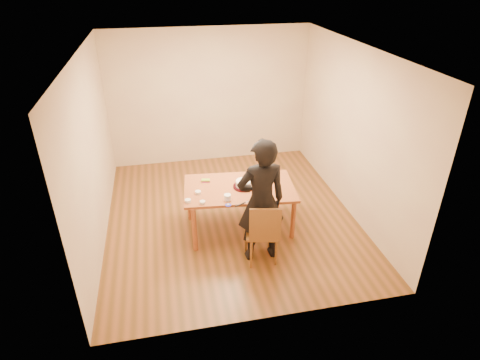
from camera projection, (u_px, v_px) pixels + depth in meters
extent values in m
cube|color=brown|center=(231.00, 215.00, 6.73)|extent=(4.00, 4.50, 0.00)
cube|color=silver|center=(228.00, 49.00, 5.43)|extent=(4.00, 4.50, 0.00)
cube|color=tan|center=(209.00, 97.00, 8.01)|extent=(4.00, 0.00, 2.70)
cube|color=tan|center=(92.00, 152.00, 5.72)|extent=(0.00, 4.50, 2.70)
cube|color=tan|center=(352.00, 131.00, 6.43)|extent=(0.00, 4.50, 2.70)
cube|color=brown|center=(239.00, 188.00, 6.06)|extent=(1.74, 1.13, 0.04)
cube|color=brown|center=(261.00, 232.00, 5.56)|extent=(0.49, 0.49, 0.04)
cylinder|color=red|center=(244.00, 186.00, 6.05)|extent=(0.32, 0.32, 0.02)
cylinder|color=white|center=(244.00, 183.00, 6.02)|extent=(0.24, 0.24, 0.08)
ellipsoid|color=white|center=(244.00, 180.00, 6.00)|extent=(0.24, 0.24, 0.03)
cylinder|color=white|center=(227.00, 197.00, 5.71)|extent=(0.10, 0.10, 0.09)
cylinder|color=#1C1EB9|center=(228.00, 205.00, 5.60)|extent=(0.09, 0.09, 0.01)
ellipsoid|color=white|center=(228.00, 204.00, 5.60)|extent=(0.04, 0.04, 0.02)
cylinder|color=white|center=(203.00, 202.00, 5.64)|extent=(0.08, 0.08, 0.04)
cylinder|color=white|center=(198.00, 192.00, 5.87)|extent=(0.09, 0.09, 0.04)
cylinder|color=white|center=(188.00, 201.00, 5.67)|extent=(0.09, 0.09, 0.04)
cube|color=#D03066|center=(206.00, 181.00, 6.20)|extent=(0.12, 0.07, 0.02)
cube|color=green|center=(206.00, 180.00, 6.19)|extent=(0.14, 0.09, 0.02)
cube|color=black|center=(240.00, 204.00, 5.62)|extent=(0.17, 0.09, 0.01)
imported|color=black|center=(261.00, 202.00, 5.37)|extent=(0.69, 0.47, 1.83)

